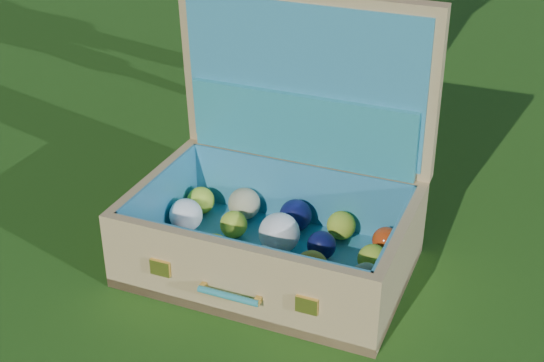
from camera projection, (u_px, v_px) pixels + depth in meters
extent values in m
plane|color=#215114|center=(202.00, 272.00, 1.84)|extent=(60.00, 60.00, 0.00)
cube|color=tan|center=(271.00, 264.00, 1.85)|extent=(0.76, 0.63, 0.02)
cube|color=tan|center=(234.00, 282.00, 1.64)|extent=(0.62, 0.25, 0.20)
cube|color=tan|center=(301.00, 195.00, 1.97)|extent=(0.62, 0.25, 0.20)
cube|color=tan|center=(156.00, 209.00, 1.91)|extent=(0.16, 0.37, 0.20)
cube|color=tan|center=(399.00, 263.00, 1.70)|extent=(0.16, 0.37, 0.20)
cube|color=teal|center=(271.00, 259.00, 1.84)|extent=(0.70, 0.57, 0.01)
cube|color=teal|center=(237.00, 273.00, 1.65)|extent=(0.57, 0.21, 0.17)
cube|color=teal|center=(299.00, 194.00, 1.95)|extent=(0.57, 0.21, 0.17)
cube|color=teal|center=(161.00, 206.00, 1.90)|extent=(0.14, 0.37, 0.17)
cube|color=teal|center=(393.00, 257.00, 1.70)|extent=(0.14, 0.37, 0.17)
cube|color=tan|center=(306.00, 78.00, 1.84)|extent=(0.63, 0.28, 0.44)
cube|color=teal|center=(303.00, 82.00, 1.82)|extent=(0.58, 0.23, 0.39)
cube|color=teal|center=(301.00, 129.00, 1.88)|extent=(0.56, 0.23, 0.18)
cube|color=#F2C659|center=(160.00, 268.00, 1.68)|extent=(0.05, 0.03, 0.04)
cube|color=#F2C659|center=(307.00, 305.00, 1.57)|extent=(0.05, 0.03, 0.04)
cylinder|color=teal|center=(228.00, 296.00, 1.62)|extent=(0.14, 0.06, 0.02)
cube|color=#F2C659|center=(203.00, 287.00, 1.65)|extent=(0.02, 0.02, 0.01)
cube|color=#F2C659|center=(257.00, 301.00, 1.61)|extent=(0.02, 0.02, 0.01)
sphere|color=#DC4012|center=(152.00, 255.00, 1.78)|extent=(0.08, 0.08, 0.08)
sphere|color=red|center=(196.00, 266.00, 1.76)|extent=(0.05, 0.05, 0.05)
sphere|color=#D0E939|center=(253.00, 273.00, 1.71)|extent=(0.08, 0.08, 0.08)
sphere|color=#C28D19|center=(291.00, 290.00, 1.66)|extent=(0.08, 0.08, 0.08)
sphere|color=red|center=(348.00, 306.00, 1.63)|extent=(0.05, 0.05, 0.05)
sphere|color=#DC4012|center=(166.00, 236.00, 1.87)|extent=(0.06, 0.06, 0.06)
sphere|color=#D0E939|center=(215.00, 248.00, 1.81)|extent=(0.07, 0.07, 0.07)
sphere|color=white|center=(263.00, 258.00, 1.79)|extent=(0.06, 0.06, 0.06)
sphere|color=#C28D19|center=(312.00, 267.00, 1.74)|extent=(0.08, 0.08, 0.08)
sphere|color=beige|center=(366.00, 279.00, 1.70)|extent=(0.08, 0.08, 0.08)
sphere|color=white|center=(186.00, 215.00, 1.93)|extent=(0.09, 0.09, 0.09)
sphere|color=#D0E939|center=(234.00, 224.00, 1.91)|extent=(0.07, 0.07, 0.07)
sphere|color=white|center=(279.00, 233.00, 1.84)|extent=(0.10, 0.10, 0.10)
sphere|color=#0F144E|center=(321.00, 245.00, 1.82)|extent=(0.07, 0.07, 0.07)
sphere|color=#D0E939|center=(373.00, 259.00, 1.77)|extent=(0.07, 0.07, 0.07)
sphere|color=#D0E939|center=(201.00, 200.00, 2.01)|extent=(0.07, 0.07, 0.07)
sphere|color=beige|center=(244.00, 204.00, 1.98)|extent=(0.08, 0.08, 0.08)
sphere|color=#0F144E|center=(296.00, 215.00, 1.93)|extent=(0.08, 0.08, 0.08)
sphere|color=#D0E939|center=(341.00, 225.00, 1.90)|extent=(0.07, 0.07, 0.07)
sphere|color=#DC4012|center=(386.00, 241.00, 1.84)|extent=(0.07, 0.07, 0.07)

